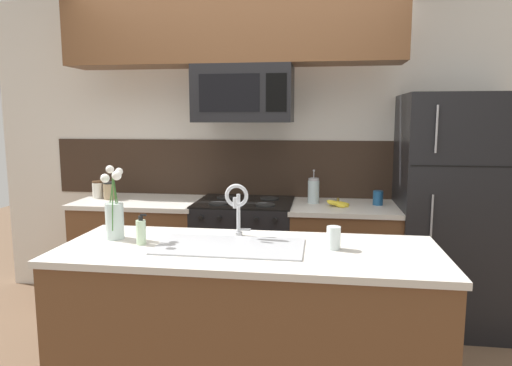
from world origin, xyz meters
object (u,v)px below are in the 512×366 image
Objects in this scene: refrigerator at (454,212)px; french_press at (313,191)px; dish_soap_bottle at (141,232)px; drinking_glass at (334,238)px; coffee_tin at (378,198)px; flower_vase at (114,216)px; microwave at (244,94)px; storage_jar_tall at (98,190)px; banana_bunch at (338,204)px; stove_range at (245,257)px; storage_jar_medium at (109,191)px; sink_faucet at (237,203)px.

french_press is (-1.05, 0.04, 0.14)m from refrigerator.
drinking_glass is at bearing 3.00° from dish_soap_bottle.
coffee_tin is 0.26× the size of flower_vase.
microwave is 5.14× the size of storage_jar_tall.
stove_range is at bearing 175.29° from banana_bunch.
microwave reaches higher than storage_jar_medium.
drinking_glass is at bearing -126.86° from refrigerator.
storage_jar_medium is 1.68m from french_press.
storage_jar_tall is (-1.26, 0.05, -0.77)m from microwave.
storage_jar_tall is at bearing 125.08° from dish_soap_bottle.
sink_faucet is at bearing -143.59° from refrigerator.
flower_vase is at bearing 154.87° from dish_soap_bottle.
stove_range is 5.64× the size of dish_soap_bottle.
refrigerator reaches higher than drinking_glass.
banana_bunch is (1.98, -0.09, -0.05)m from storage_jar_tall.
dish_soap_bottle is (0.79, -1.27, -0.00)m from storage_jar_medium.
microwave is at bearing -1.03° from storage_jar_medium.
stove_range is 1.64m from refrigerator.
sink_faucet is at bearing -82.67° from stove_range.
stove_range is 6.42× the size of storage_jar_tall.
stove_range is 6.49× the size of storage_jar_medium.
microwave is at bearing -2.37° from storage_jar_tall.
sink_faucet reaches higher than drinking_glass.
coffee_tin reaches higher than banana_bunch.
storage_jar_tall is (-2.85, 0.01, 0.11)m from refrigerator.
drinking_glass is 0.28× the size of flower_vase.
banana_bunch is at bearing 59.21° from sink_faucet.
banana_bunch is at bearing -174.71° from refrigerator.
stove_range is 0.53× the size of refrigerator.
french_press reaches higher than storage_jar_medium.
refrigerator is at bearing 33.67° from dish_soap_bottle.
drinking_glass is (1.80, -1.21, -0.01)m from storage_jar_medium.
microwave reaches higher than drinking_glass.
storage_jar_medium is 2.17m from coffee_tin.
flower_vase is (-1.07, -1.24, 0.03)m from french_press.
french_press reaches higher than drinking_glass.
refrigerator is 0.57m from coffee_tin.
dish_soap_bottle reaches higher than drinking_glass.
storage_jar_medium reaches higher than banana_bunch.
dish_soap_bottle is 1.40× the size of drinking_glass.
refrigerator is at bearing 36.41° from sink_faucet.
storage_jar_medium is 1.33m from flower_vase.
banana_bunch is 1.74× the size of coffee_tin.
coffee_tin is at bearing 73.73° from drinking_glass.
banana_bunch is 0.72× the size of french_press.
drinking_glass is at bearing -84.39° from french_press.
drinking_glass is 1.20m from flower_vase.
sink_faucet is at bearing -109.94° from french_press.
dish_soap_bottle is at bearing -146.33° from refrigerator.
banana_bunch is at bearing 86.89° from drinking_glass.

